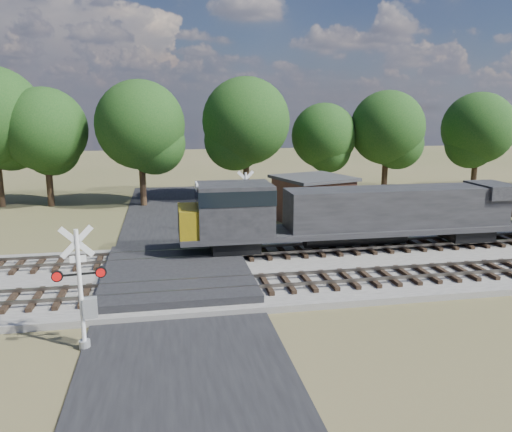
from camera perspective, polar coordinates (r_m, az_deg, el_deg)
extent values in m
plane|color=#4C512B|center=(24.75, -8.97, -7.54)|extent=(160.00, 160.00, 0.00)
cube|color=gray|center=(27.25, 12.60, -5.50)|extent=(140.00, 10.00, 0.30)
cube|color=black|center=(24.74, -8.97, -7.46)|extent=(7.00, 60.00, 0.08)
cube|color=#262628|center=(25.12, -9.03, -6.48)|extent=(7.00, 9.00, 0.62)
cube|color=black|center=(22.86, -3.78, -8.06)|extent=(44.00, 2.60, 0.18)
cube|color=#5A544D|center=(24.36, 15.60, -6.81)|extent=(140.00, 0.08, 0.15)
cube|color=#5A544D|center=(25.58, 14.20, -5.80)|extent=(140.00, 0.08, 0.15)
cube|color=black|center=(27.58, -5.02, -4.50)|extent=(44.00, 2.60, 0.18)
cube|color=#5A544D|center=(28.71, 11.25, -3.68)|extent=(140.00, 0.08, 0.15)
cube|color=#5A544D|center=(29.99, 10.25, -2.95)|extent=(140.00, 0.08, 0.15)
cylinder|color=silver|center=(18.34, -19.42, -8.06)|extent=(0.15, 0.15, 4.34)
cylinder|color=#97999C|center=(19.11, -18.98, -13.72)|extent=(0.39, 0.39, 0.33)
cube|color=silver|center=(17.83, -19.81, -2.81)|extent=(1.13, 0.19, 1.14)
cube|color=silver|center=(17.83, -19.81, -2.81)|extent=(1.13, 0.19, 1.14)
cube|color=silver|center=(17.99, -19.68, -4.64)|extent=(0.54, 0.10, 0.24)
cube|color=black|center=(18.15, -19.55, -6.29)|extent=(1.73, 0.28, 0.07)
cylinder|color=red|center=(18.20, -21.78, -6.41)|extent=(0.40, 0.16, 0.39)
cylinder|color=red|center=(18.13, -17.32, -6.15)|extent=(0.40, 0.16, 0.39)
cube|color=#97999C|center=(18.56, -18.43, -9.90)|extent=(0.53, 0.38, 0.71)
cylinder|color=silver|center=(32.20, -1.18, 1.20)|extent=(0.15, 0.15, 4.29)
cylinder|color=#97999C|center=(32.64, -1.16, -2.22)|extent=(0.39, 0.39, 0.32)
cube|color=silver|center=(31.92, -1.19, 4.22)|extent=(1.12, 0.17, 1.12)
cube|color=silver|center=(31.92, -1.19, 4.22)|extent=(1.12, 0.17, 1.12)
cube|color=silver|center=(32.01, -1.18, 3.18)|extent=(0.54, 0.09, 0.24)
cube|color=black|center=(32.10, -1.18, 2.23)|extent=(1.71, 0.26, 0.06)
cylinder|color=red|center=(32.29, 0.01, 2.30)|extent=(0.40, 0.15, 0.39)
cylinder|color=red|center=(31.91, -2.38, 2.17)|extent=(0.40, 0.15, 0.39)
cube|color=#97999C|center=(32.26, -1.63, 0.05)|extent=(0.52, 0.38, 0.70)
cube|color=#46261E|center=(37.27, 6.53, 1.76)|extent=(5.68, 5.68, 3.17)
cube|color=#313134|center=(37.01, 6.59, 4.35)|extent=(6.25, 6.25, 0.23)
cylinder|color=black|center=(46.28, -22.57, 4.11)|extent=(0.56, 0.56, 5.03)
sphere|color=#123611|center=(45.95, -22.98, 9.08)|extent=(7.04, 7.04, 7.04)
cylinder|color=black|center=(43.90, -12.85, 4.55)|extent=(0.56, 0.56, 5.33)
sphere|color=#123611|center=(43.56, -13.11, 10.12)|extent=(7.46, 7.46, 7.46)
cylinder|color=black|center=(45.16, -1.13, 5.18)|extent=(0.56, 0.56, 5.52)
sphere|color=#123611|center=(44.83, -1.15, 10.79)|extent=(7.73, 7.73, 7.73)
cylinder|color=black|center=(48.84, 7.65, 4.95)|extent=(0.56, 0.56, 4.41)
sphere|color=#123611|center=(48.53, 7.77, 9.09)|extent=(6.17, 6.17, 6.17)
cylinder|color=black|center=(49.78, 14.52, 5.15)|extent=(0.56, 0.56, 4.99)
sphere|color=#123611|center=(49.48, 14.77, 9.73)|extent=(6.98, 6.98, 6.98)
cylinder|color=black|center=(53.83, 23.70, 4.98)|extent=(0.56, 0.56, 4.92)
sphere|color=#123611|center=(53.54, 24.06, 9.16)|extent=(6.89, 6.89, 6.89)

